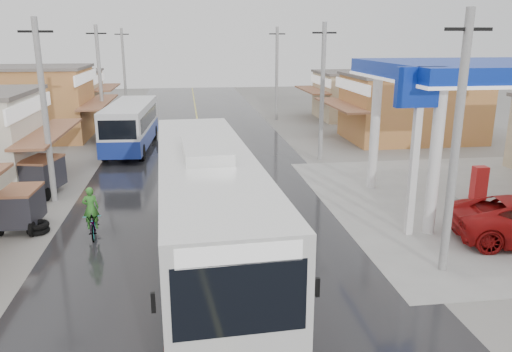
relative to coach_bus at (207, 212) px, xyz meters
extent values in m
plane|color=slate|center=(0.40, -0.93, -2.01)|extent=(120.00, 120.00, 0.00)
cube|color=black|center=(0.40, 14.07, -2.00)|extent=(12.00, 90.00, 0.02)
cube|color=#D8CC4C|center=(0.40, 14.07, -1.98)|extent=(0.15, 90.00, 0.01)
cube|color=gray|center=(13.40, 5.07, -1.99)|extent=(16.00, 16.00, 0.03)
cylinder|color=white|center=(8.40, 8.07, 0.74)|extent=(0.44, 0.44, 5.50)
cylinder|color=white|center=(8.40, 2.07, 0.74)|extent=(0.44, 0.44, 5.50)
cube|color=gray|center=(13.40, 5.07, -1.91)|extent=(4.00, 1.20, 0.20)
cube|color=#B21919|center=(12.20, 5.07, -1.06)|extent=(0.60, 0.45, 1.50)
cube|color=white|center=(7.60, 2.07, 0.99)|extent=(0.25, 0.25, 6.00)
cube|color=#0B299E|center=(7.60, 2.07, 3.49)|extent=(1.80, 0.30, 1.40)
cube|color=silver|center=(0.00, -0.08, 0.23)|extent=(3.35, 13.26, 3.23)
cube|color=black|center=(0.00, -0.08, -1.49)|extent=(3.37, 13.28, 0.33)
cube|color=red|center=(0.00, -0.08, -0.95)|extent=(3.39, 13.30, 0.60)
cube|color=yellow|center=(0.00, -0.08, -1.31)|extent=(3.40, 13.31, 0.15)
cube|color=black|center=(-0.02, 0.47, 0.59)|extent=(3.26, 10.52, 1.10)
cube|color=black|center=(0.31, -6.59, 0.70)|extent=(2.44, 0.23, 1.42)
cube|color=black|center=(-0.30, 6.43, 0.70)|extent=(2.44, 0.23, 1.20)
cube|color=white|center=(0.31, -6.59, 1.57)|extent=(2.24, 0.22, 0.38)
cube|color=silver|center=(0.00, -0.08, 2.01)|extent=(1.47, 3.34, 0.33)
cylinder|color=black|center=(-1.00, -4.73, -1.38)|extent=(0.44, 1.22, 1.20)
cylinder|color=black|center=(1.44, -4.62, -1.38)|extent=(0.44, 1.22, 1.20)
cylinder|color=black|center=(-1.41, 4.02, -1.38)|extent=(0.44, 1.22, 1.20)
cylinder|color=black|center=(1.03, 4.13, -1.38)|extent=(0.44, 1.22, 1.20)
cube|color=black|center=(-1.22, -6.41, 0.64)|extent=(0.08, 0.08, 0.38)
cube|color=black|center=(1.81, -6.27, 0.64)|extent=(0.08, 0.08, 0.38)
cube|color=silver|center=(-4.14, 18.47, -0.23)|extent=(2.94, 9.16, 2.51)
cube|color=#1B3197|center=(-4.14, 18.47, -1.08)|extent=(2.98, 9.21, 1.00)
cube|color=black|center=(-4.14, 18.47, 0.12)|extent=(2.89, 7.66, 0.90)
cube|color=black|center=(-4.41, 14.01, 0.12)|extent=(2.11, 0.24, 1.10)
cylinder|color=black|center=(-5.42, 15.32, -1.48)|extent=(0.36, 1.02, 1.00)
cylinder|color=black|center=(-3.25, 15.19, -1.48)|extent=(0.36, 1.02, 1.00)
cylinder|color=black|center=(-5.04, 21.74, -1.48)|extent=(0.36, 1.02, 1.00)
cylinder|color=black|center=(-2.87, 21.61, -1.48)|extent=(0.36, 1.02, 1.00)
imported|color=black|center=(-4.11, 3.57, -1.53)|extent=(0.87, 1.89, 0.96)
imported|color=#32802A|center=(-4.11, 3.36, -0.84)|extent=(0.63, 0.46, 1.59)
cube|color=#26262D|center=(-6.92, 4.68, -1.10)|extent=(1.30, 1.94, 1.24)
cube|color=brown|center=(-6.92, 4.68, -0.44)|extent=(1.35, 1.99, 0.10)
cylinder|color=black|center=(-7.56, 5.37, -1.72)|extent=(0.19, 0.58, 0.57)
cylinder|color=black|center=(-6.38, 3.81, -1.72)|extent=(0.13, 0.57, 0.57)
cube|color=#26262D|center=(-7.31, 9.13, -1.03)|extent=(1.80, 2.33, 1.34)
cube|color=brown|center=(-7.31, 9.13, -0.30)|extent=(1.86, 2.39, 0.10)
cylinder|color=black|center=(-8.19, 8.61, -1.70)|extent=(0.33, 0.65, 0.62)
cylinder|color=black|center=(-7.84, 10.01, -1.70)|extent=(0.33, 0.65, 0.62)
cylinder|color=black|center=(-6.94, 8.08, -1.70)|extent=(0.27, 0.63, 0.62)
torus|color=black|center=(-6.26, 4.13, -1.90)|extent=(0.85, 0.85, 0.22)
torus|color=black|center=(-6.26, 4.13, -1.68)|extent=(0.85, 0.85, 0.22)
camera|label=1|loc=(-0.50, -14.51, 5.20)|focal=35.00mm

